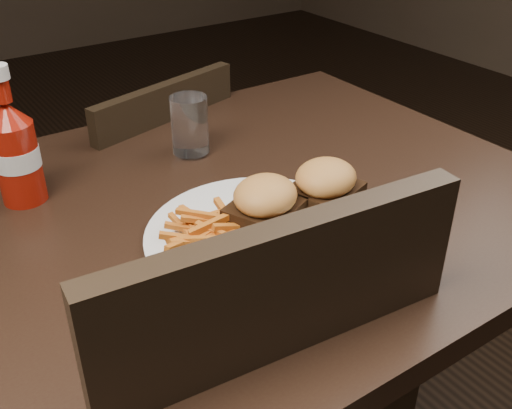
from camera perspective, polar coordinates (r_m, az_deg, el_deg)
dining_table at (r=0.90m, az=-7.32°, el=-2.35°), size 1.20×0.80×0.04m
chair_far at (r=1.49m, az=-11.90°, el=-1.90°), size 0.45×0.45×0.04m
plate at (r=0.83m, az=0.39°, el=-2.94°), size 0.32×0.32×0.01m
sandwich_half_a at (r=0.83m, az=0.86°, el=-2.03°), size 0.11×0.10×0.02m
sandwich_half_b at (r=0.87m, az=6.48°, el=-0.23°), size 0.10×0.10×0.02m
fries_pile at (r=0.79m, az=-4.19°, el=-2.60°), size 0.14×0.14×0.04m
ketchup_bottle at (r=0.97m, az=-21.68°, el=3.54°), size 0.08×0.08×0.13m
tumbler at (r=1.05m, az=-6.33°, el=7.56°), size 0.08×0.08×0.10m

